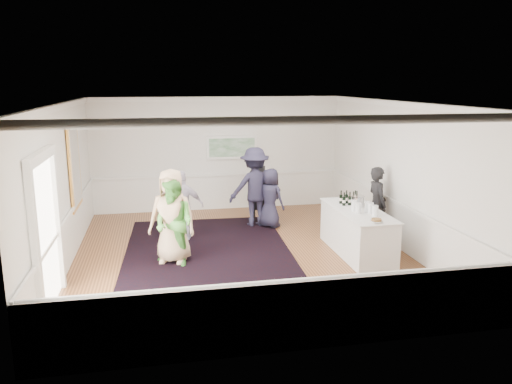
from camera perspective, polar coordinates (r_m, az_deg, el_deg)
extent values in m
plane|color=#945B30|center=(10.73, -1.67, -7.12)|extent=(8.00, 8.00, 0.00)
cube|color=white|center=(10.11, -1.79, 10.22)|extent=(7.00, 8.00, 0.02)
cube|color=white|center=(10.33, -21.25, 0.47)|extent=(0.02, 8.00, 3.20)
cube|color=white|center=(11.40, 15.91, 1.91)|extent=(0.02, 8.00, 3.20)
cube|color=white|center=(14.21, -4.40, 4.37)|extent=(7.00, 0.02, 3.20)
cube|color=white|center=(6.51, 4.12, -5.46)|extent=(7.00, 0.02, 3.20)
cube|color=#F3AA47|center=(11.55, -20.03, 2.77)|extent=(0.04, 1.25, 1.85)
cube|color=white|center=(11.55, -19.91, 2.78)|extent=(0.01, 1.05, 1.65)
cube|color=white|center=(7.84, -23.84, -6.46)|extent=(0.10, 0.14, 2.40)
cube|color=white|center=(9.38, -21.73, -3.26)|extent=(0.10, 0.14, 2.40)
cube|color=white|center=(8.34, -23.43, 3.73)|extent=(0.10, 1.78, 0.16)
cube|color=white|center=(8.61, -22.92, -4.72)|extent=(0.02, 1.50, 2.40)
cube|color=white|center=(14.18, -2.78, 5.12)|extent=(1.44, 0.05, 0.66)
cube|color=#296E34|center=(14.15, -2.76, 5.10)|extent=(1.30, 0.01, 0.52)
cube|color=black|center=(11.16, -5.59, -6.32)|extent=(3.71, 4.76, 0.02)
cube|color=silver|center=(10.86, 11.46, -4.50)|extent=(0.84, 2.31, 0.95)
cube|color=silver|center=(10.73, 11.57, -2.05)|extent=(0.90, 2.37, 0.02)
imported|color=black|center=(11.71, 13.66, -1.37)|extent=(0.43, 0.64, 1.73)
imported|color=tan|center=(10.16, -9.58, -2.74)|extent=(1.08, 0.87, 1.92)
imported|color=#56A943|center=(9.99, -9.33, -3.51)|extent=(1.07, 1.06, 1.75)
imported|color=#B3A9BD|center=(11.55, -8.39, -1.58)|extent=(1.00, 0.53, 1.63)
imported|color=#222036|center=(12.56, -0.15, 0.57)|extent=(1.36, 0.87, 2.01)
imported|color=black|center=(13.06, 0.16, 0.62)|extent=(0.79, 0.69, 1.82)
imported|color=#222036|center=(12.49, 1.64, -0.69)|extent=(0.85, 0.86, 1.50)
cylinder|color=#68A53B|center=(10.40, 11.59, -1.78)|extent=(0.12, 0.12, 0.24)
cylinder|color=#D2413D|center=(10.46, 12.97, -1.76)|extent=(0.12, 0.12, 0.24)
cylinder|color=#7AA63B|center=(10.61, 11.15, -1.48)|extent=(0.12, 0.12, 0.24)
cylinder|color=beige|center=(10.26, 13.47, -2.07)|extent=(0.12, 0.12, 0.24)
cylinder|color=beige|center=(10.55, 12.62, -1.62)|extent=(0.12, 0.12, 0.24)
cylinder|color=silver|center=(10.96, 11.58, -1.08)|extent=(0.26, 0.26, 0.25)
imported|color=white|center=(9.82, 13.59, -3.27)|extent=(0.24, 0.24, 0.06)
cylinder|color=olive|center=(9.82, 13.60, -3.12)|extent=(0.19, 0.19, 0.04)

